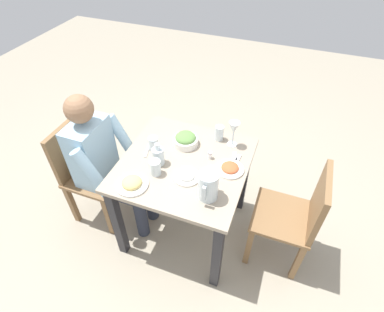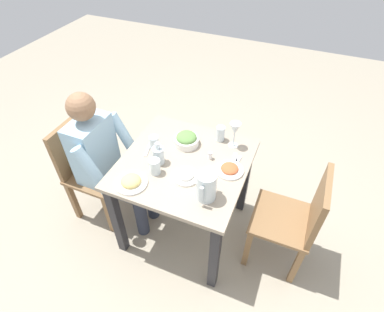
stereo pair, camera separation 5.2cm
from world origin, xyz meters
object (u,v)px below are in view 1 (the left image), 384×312
Objects in this scene: plate_fries at (132,183)px; wine_glass at (234,129)px; chair_near at (86,168)px; plate_rice_curry at (230,168)px; plate_yoghurt at (187,176)px; water_glass_by_pitcher at (153,144)px; water_glass_near_left at (155,167)px; water_glass_near_right at (219,133)px; oil_carafe at (158,157)px; salt_shaker at (210,155)px; chair_far at (297,215)px; diner_near at (104,161)px; water_pitcher at (208,186)px; salad_bowl at (186,140)px; dining_table at (184,176)px.

plate_fries is 0.77m from wine_glass.
plate_rice_curry is at bearing 96.76° from chair_near.
wine_glass reaches higher than plate_yoghurt.
plate_rice_curry is 0.56m from water_glass_by_pitcher.
wine_glass is at bearing 139.09° from water_glass_near_left.
water_glass_near_right is 0.68× the size of oil_carafe.
water_glass_by_pitcher is at bearing -83.00° from salt_shaker.
wine_glass is at bearing -115.01° from chair_far.
water_glass_by_pitcher is (-0.17, -0.32, 0.03)m from plate_yoghurt.
wine_glass is 0.24m from salt_shaker.
diner_near is 0.77m from salt_shaker.
chair_far is 4.56× the size of water_pitcher.
water_pitcher is at bearing 60.11° from plate_yoghurt.
salt_shaker is at bearing 97.00° from water_glass_by_pitcher.
water_glass_by_pitcher is 0.88× the size of water_glass_near_right.
chair_near is at bearing -70.08° from wine_glass.
water_glass_near_right is at bearing -150.01° from plate_rice_curry.
salad_bowl is at bearing -110.75° from plate_rice_curry.
wine_glass is (-0.41, 0.19, 0.12)m from plate_yoghurt.
water_glass_near_right is (-0.32, 0.15, 0.19)m from dining_table.
water_glass_by_pitcher is at bearing -141.03° from oil_carafe.
plate_yoghurt is 3.18× the size of salt_shaker.
oil_carafe is (0.11, 0.09, 0.01)m from water_glass_by_pitcher.
chair_near is 0.25m from diner_near.
diner_near is 5.67× the size of plate_fries.
chair_near is 1.18m from wine_glass.
water_glass_by_pitcher is (-0.27, -0.49, -0.05)m from water_pitcher.
water_pitcher is (0.13, 1.03, 0.35)m from chair_near.
oil_carafe is at bearing 38.97° from water_glass_by_pitcher.
plate_rice_curry is 0.28m from wine_glass.
water_glass_by_pitcher is (-0.14, 0.34, 0.16)m from diner_near.
diner_near reaches higher than plate_rice_curry.
diner_near reaches higher than water_glass_near_right.
water_glass_near_left is 0.60m from wine_glass.
salad_bowl is at bearing -110.47° from salt_shaker.
salt_shaker is at bearing 0.59° from water_glass_near_right.
water_glass_near_left is (0.07, 0.46, 0.16)m from diner_near.
water_pitcher is 1.03× the size of plate_rice_curry.
diner_near is at bearing -99.07° from water_pitcher.
plate_fries is (0.21, 0.36, 0.13)m from diner_near.
diner_near reaches higher than water_pitcher.
plate_fries is (0.34, -0.53, 0.00)m from plate_rice_curry.
water_glass_near_left reaches higher than salt_shaker.
plate_fries is at bearing -31.05° from water_glass_near_right.
chair_near is 4.88× the size of salad_bowl.
salad_bowl is 0.35m from wine_glass.
water_glass_by_pitcher is 0.24m from water_glass_near_left.
plate_yoghurt is 0.36m from water_glass_by_pitcher.
oil_carafe reaches higher than water_glass_near_left.
water_pitcher is at bearing -1.50° from wine_glass.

